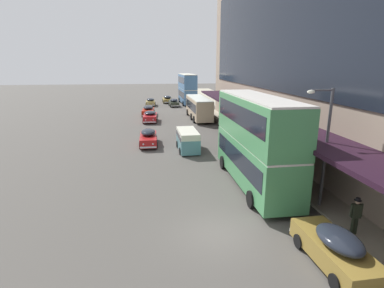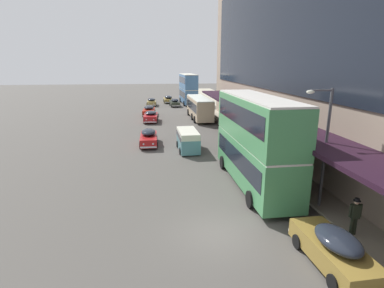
# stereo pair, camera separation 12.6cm
# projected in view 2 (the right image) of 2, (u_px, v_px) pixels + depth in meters

# --- Properties ---
(ground) EXTENTS (240.00, 240.00, 0.00)m
(ground) POSITION_uv_depth(u_px,v_px,m) (218.00, 235.00, 14.49)
(ground) COLOR #4E4A45
(transit_bus_kerbside_front) EXTENTS (2.85, 10.54, 6.05)m
(transit_bus_kerbside_front) POSITION_uv_depth(u_px,v_px,m) (255.00, 139.00, 19.73)
(transit_bus_kerbside_front) COLOR #448C54
(transit_bus_kerbside_front) RESTS_ON ground
(transit_bus_kerbside_rear) EXTENTS (2.84, 10.65, 3.23)m
(transit_bus_kerbside_rear) POSITION_uv_depth(u_px,v_px,m) (199.00, 107.00, 45.20)
(transit_bus_kerbside_rear) COLOR tan
(transit_bus_kerbside_rear) RESTS_ON ground
(transit_bus_kerbside_far) EXTENTS (3.06, 10.26, 6.14)m
(transit_bus_kerbside_far) POSITION_uv_depth(u_px,v_px,m) (188.00, 88.00, 62.27)
(transit_bus_kerbside_far) COLOR teal
(transit_bus_kerbside_far) RESTS_ON ground
(sedan_trailing_mid) EXTENTS (2.11, 4.58, 1.54)m
(sedan_trailing_mid) POSITION_uv_depth(u_px,v_px,m) (151.00, 116.00, 43.13)
(sedan_trailing_mid) COLOR #AB1A1F
(sedan_trailing_mid) RESTS_ON ground
(sedan_trailing_near) EXTENTS (1.95, 4.28, 1.49)m
(sedan_trailing_near) POSITION_uv_depth(u_px,v_px,m) (152.00, 102.00, 60.17)
(sedan_trailing_near) COLOR olive
(sedan_trailing_near) RESTS_ON ground
(sedan_lead_mid) EXTENTS (2.07, 5.03, 1.56)m
(sedan_lead_mid) POSITION_uv_depth(u_px,v_px,m) (168.00, 99.00, 65.00)
(sedan_lead_mid) COLOR olive
(sedan_lead_mid) RESTS_ON ground
(sedan_oncoming_rear) EXTENTS (1.80, 4.74, 1.62)m
(sedan_oncoming_rear) POSITION_uv_depth(u_px,v_px,m) (149.00, 137.00, 30.65)
(sedan_oncoming_rear) COLOR #AC1A1B
(sedan_oncoming_rear) RESTS_ON ground
(sedan_lead_near) EXTENTS (1.90, 4.56, 1.62)m
(sedan_lead_near) POSITION_uv_depth(u_px,v_px,m) (334.00, 249.00, 12.06)
(sedan_lead_near) COLOR olive
(sedan_lead_near) RESTS_ON ground
(sedan_far_back) EXTENTS (1.97, 4.62, 1.53)m
(sedan_far_back) POSITION_uv_depth(u_px,v_px,m) (175.00, 102.00, 59.24)
(sedan_far_back) COLOR #2B3226
(sedan_far_back) RESTS_ON ground
(sedan_oncoming_front) EXTENTS (2.09, 4.86, 1.57)m
(sedan_oncoming_front) POSITION_uv_depth(u_px,v_px,m) (149.00, 111.00, 48.52)
(sedan_oncoming_front) COLOR #A41E0F
(sedan_oncoming_front) RESTS_ON ground
(vw_van) EXTENTS (2.00, 4.60, 1.96)m
(vw_van) POSITION_uv_depth(u_px,v_px,m) (188.00, 139.00, 28.67)
(vw_van) COLOR teal
(vw_van) RESTS_ON ground
(pedestrian_at_kerb) EXTENTS (0.62, 0.33, 1.86)m
(pedestrian_at_kerb) POSITION_uv_depth(u_px,v_px,m) (355.00, 215.00, 14.02)
(pedestrian_at_kerb) COLOR #242C1F
(pedestrian_at_kerb) RESTS_ON sidewalk_kerb
(street_lamp) EXTENTS (1.50, 0.28, 6.65)m
(street_lamp) POSITION_uv_depth(u_px,v_px,m) (323.00, 140.00, 16.21)
(street_lamp) COLOR #4C4C51
(street_lamp) RESTS_ON sidewalk_kerb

